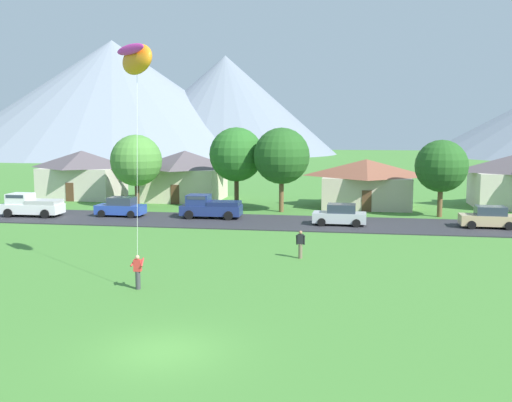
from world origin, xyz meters
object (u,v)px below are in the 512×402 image
Objects in this scene: house_rightmost at (185,174)px; tree_near_left at (136,161)px; house_leftmost at (366,182)px; parked_car_blue_mid_east at (121,207)px; tree_center at (441,166)px; watcher_person at (300,244)px; parked_car_silver_east_end at (340,215)px; pickup_truck_navy_east_side at (210,207)px; tree_left_of_center at (236,155)px; house_left_center at (82,174)px; parked_car_tan_mid_west at (489,218)px; tree_near_right at (282,156)px; pickup_truck_white_west_side at (31,205)px; kite_flyer_with_kite at (136,65)px.

tree_near_left is (-3.05, -6.42, 1.83)m from house_rightmost.
parked_car_blue_mid_east is at bearing -154.07° from house_leftmost.
tree_center reaches higher than watcher_person.
pickup_truck_navy_east_side is (-11.15, 1.85, 0.19)m from parked_car_silver_east_end.
parked_car_blue_mid_east is (1.03, -6.55, -3.74)m from tree_near_left.
tree_center is at bearing -8.17° from tree_left_of_center.
tree_center is 1.60× the size of parked_car_blue_mid_east.
house_left_center reaches higher than parked_car_tan_mid_west.
house_rightmost is (11.77, 0.37, 0.03)m from house_left_center.
parked_car_silver_east_end is (-8.55, -6.27, -3.60)m from tree_center.
tree_near_right reaches higher than tree_near_left.
tree_left_of_center is at bearing 27.59° from pickup_truck_white_west_side.
parked_car_silver_east_end is at bearing -26.11° from house_left_center.
house_leftmost is 31.17m from house_left_center.
parked_car_blue_mid_east is at bearing 175.46° from parked_car_silver_east_end.
watcher_person is at bearing -44.46° from house_left_center.
parked_car_silver_east_end is at bearing -177.06° from parked_car_tan_mid_west.
kite_flyer_with_kite is at bearing -86.13° from pickup_truck_navy_east_side.
parked_car_tan_mid_west is at bearing -26.06° from house_rightmost.
pickup_truck_navy_east_side is at bearing 93.87° from kite_flyer_with_kite.
pickup_truck_navy_east_side is at bearing 2.43° from parked_car_blue_mid_east.
tree_center is 1.60× the size of parked_car_tan_mid_west.
house_rightmost is 1.61× the size of pickup_truck_white_west_side.
tree_near_left is at bearing -34.78° from house_left_center.
tree_center is at bearing 12.64° from pickup_truck_navy_east_side.
parked_car_silver_east_end is 2.53× the size of watcher_person.
house_left_center reaches higher than pickup_truck_white_west_side.
parked_car_tan_mid_west is (40.20, -13.54, -1.88)m from house_left_center.
house_left_center is 1.12× the size of tree_left_of_center.
tree_near_right is 1.49× the size of pickup_truck_white_west_side.
parked_car_tan_mid_west is at bearing -20.86° from tree_near_right.
tree_near_left reaches higher than parked_car_silver_east_end.
house_rightmost is at bearing 55.34° from pickup_truck_white_west_side.
pickup_truck_navy_east_side reaches higher than parked_car_tan_mid_west.
tree_left_of_center is at bearing 40.09° from parked_car_blue_mid_east.
tree_near_right is at bearing 80.38° from kite_flyer_with_kite.
house_leftmost reaches higher than pickup_truck_navy_east_side.
pickup_truck_navy_east_side is (-19.70, -4.42, -3.41)m from tree_center.
pickup_truck_white_west_side is (-35.44, -6.01, -3.41)m from tree_center.
kite_flyer_with_kite reaches higher than parked_car_silver_east_end.
house_rightmost is at bearing 119.37° from watcher_person.
tree_near_left is 1.69× the size of parked_car_silver_east_end.
tree_left_of_center is at bearing 171.83° from tree_center.
kite_flyer_with_kite reaches higher than pickup_truck_navy_east_side.
pickup_truck_navy_east_side is at bearing -97.43° from tree_left_of_center.
pickup_truck_white_west_side is at bearing -179.50° from parked_car_tan_mid_west.
house_rightmost is at bearing 153.94° from parked_car_tan_mid_west.
tree_center reaches higher than parked_car_blue_mid_east.
watcher_person is at bearing -60.63° from house_rightmost.
tree_near_right reaches higher than tree_center.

